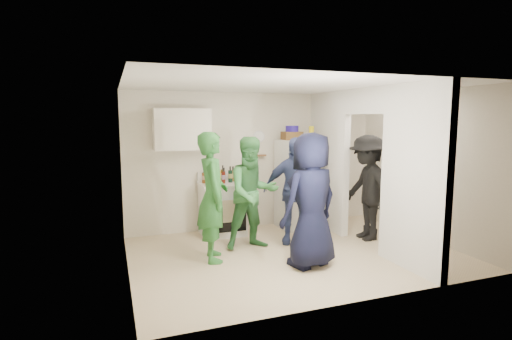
{
  "coord_description": "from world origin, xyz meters",
  "views": [
    {
      "loc": [
        -2.56,
        -5.27,
        2.03
      ],
      "look_at": [
        -0.48,
        0.4,
        1.25
      ],
      "focal_mm": 28.0,
      "sensor_mm": 36.0,
      "label": 1
    }
  ],
  "objects": [
    {
      "name": "bottle_a",
      "position": [
        -1.04,
        1.49,
        1.04
      ],
      "size": [
        0.08,
        0.08,
        0.24
      ],
      "primitive_type": "cylinder",
      "color": "brown",
      "rests_on": "stove"
    },
    {
      "name": "bottle_f",
      "position": [
        -0.59,
        1.41,
        1.06
      ],
      "size": [
        0.08,
        0.08,
        0.29
      ],
      "primitive_type": "cylinder",
      "color": "#123224",
      "rests_on": "stove"
    },
    {
      "name": "nook_valance",
      "position": [
        2.34,
        0.2,
        2.0
      ],
      "size": [
        0.04,
        0.82,
        0.18
      ],
      "primitive_type": "cube",
      "color": "white",
      "rests_on": "wall_right"
    },
    {
      "name": "partition_pier_back",
      "position": [
        1.2,
        1.1,
        1.25
      ],
      "size": [
        0.12,
        1.2,
        2.5
      ],
      "primitive_type": "cube",
      "color": "silver",
      "rests_on": "floor"
    },
    {
      "name": "wicker_basket",
      "position": [
        0.59,
        1.39,
        1.72
      ],
      "size": [
        0.35,
        0.25,
        0.15
      ],
      "primitive_type": "cube",
      "color": "brown",
      "rests_on": "fridge"
    },
    {
      "name": "wall_back",
      "position": [
        0.0,
        1.7,
        1.25
      ],
      "size": [
        4.8,
        0.0,
        4.8
      ],
      "primitive_type": "plane",
      "rotation": [
        1.57,
        0.0,
        0.0
      ],
      "color": "silver",
      "rests_on": "floor"
    },
    {
      "name": "nook_window",
      "position": [
        2.38,
        0.2,
        1.65
      ],
      "size": [
        0.03,
        0.7,
        0.8
      ],
      "primitive_type": "cube",
      "color": "black",
      "rests_on": "wall_right"
    },
    {
      "name": "spice_shelf",
      "position": [
        0.0,
        1.65,
        1.35
      ],
      "size": [
        0.35,
        0.08,
        0.03
      ],
      "primitive_type": "cube",
      "color": "olive",
      "rests_on": "wall_back"
    },
    {
      "name": "yellow_cup_stack_stove",
      "position": [
        -0.87,
        1.15,
        1.04
      ],
      "size": [
        0.09,
        0.09,
        0.25
      ],
      "primitive_type": "cylinder",
      "color": "yellow",
      "rests_on": "stove"
    },
    {
      "name": "bottle_h",
      "position": [
        -1.04,
        1.24,
        1.04
      ],
      "size": [
        0.06,
        0.06,
        0.25
      ],
      "primitive_type": "cylinder",
      "color": "silver",
      "rests_on": "stove"
    },
    {
      "name": "person_nook",
      "position": [
        1.46,
        0.27,
        0.88
      ],
      "size": [
        0.76,
        1.19,
        1.76
      ],
      "primitive_type": "imported",
      "rotation": [
        0.0,
        0.0,
        -1.66
      ],
      "color": "black",
      "rests_on": "floor"
    },
    {
      "name": "partition_pier_front",
      "position": [
        1.2,
        -1.1,
        1.25
      ],
      "size": [
        0.12,
        1.2,
        2.5
      ],
      "primitive_type": "cube",
      "color": "silver",
      "rests_on": "floor"
    },
    {
      "name": "bottle_b",
      "position": [
        -0.95,
        1.29,
        1.06
      ],
      "size": [
        0.06,
        0.06,
        0.3
      ],
      "primitive_type": "cylinder",
      "color": "#244617",
      "rests_on": "stove"
    },
    {
      "name": "fridge",
      "position": [
        0.69,
        1.34,
        0.82
      ],
      "size": [
        0.68,
        0.66,
        1.64
      ],
      "primitive_type": "cube",
      "color": "silver",
      "rests_on": "floor"
    },
    {
      "name": "bottle_g",
      "position": [
        -0.51,
        1.52,
        1.05
      ],
      "size": [
        0.08,
        0.08,
        0.27
      ],
      "primitive_type": "cylinder",
      "color": "olive",
      "rests_on": "stove"
    },
    {
      "name": "person_navy",
      "position": [
        -0.02,
        -0.52,
        0.92
      ],
      "size": [
        1.03,
        0.82,
        1.85
      ],
      "primitive_type": "imported",
      "rotation": [
        0.0,
        0.0,
        -2.85
      ],
      "color": "black",
      "rests_on": "floor"
    },
    {
      "name": "wall_left",
      "position": [
        -2.4,
        0.0,
        1.25
      ],
      "size": [
        0.0,
        3.4,
        3.4
      ],
      "primitive_type": "plane",
      "rotation": [
        1.57,
        0.0,
        1.57
      ],
      "color": "silver",
      "rests_on": "floor"
    },
    {
      "name": "partition_header",
      "position": [
        1.2,
        0.0,
        2.3
      ],
      "size": [
        0.12,
        1.0,
        0.4
      ],
      "primitive_type": "cube",
      "color": "silver",
      "rests_on": "partition_pier_back"
    },
    {
      "name": "stove",
      "position": [
        -0.75,
        1.37,
        0.46
      ],
      "size": [
        0.77,
        0.64,
        0.91
      ],
      "primitive_type": "cube",
      "color": "white",
      "rests_on": "floor"
    },
    {
      "name": "red_cup",
      "position": [
        -0.53,
        1.17,
        0.97
      ],
      "size": [
        0.09,
        0.09,
        0.12
      ],
      "primitive_type": "cylinder",
      "color": "#C8390D",
      "rests_on": "stove"
    },
    {
      "name": "floor",
      "position": [
        0.0,
        0.0,
        0.0
      ],
      "size": [
        4.8,
        4.8,
        0.0
      ],
      "primitive_type": "plane",
      "color": "beige",
      "rests_on": "ground"
    },
    {
      "name": "bottle_d",
      "position": [
        -0.73,
        1.34,
        1.05
      ],
      "size": [
        0.06,
        0.06,
        0.27
      ],
      "primitive_type": "cylinder",
      "color": "maroon",
      "rests_on": "stove"
    },
    {
      "name": "person_green_left",
      "position": [
        -1.22,
        0.18,
        0.92
      ],
      "size": [
        0.52,
        0.72,
        1.85
      ],
      "primitive_type": "imported",
      "rotation": [
        0.0,
        0.0,
        1.44
      ],
      "color": "#2E7334",
      "rests_on": "floor"
    },
    {
      "name": "ceiling",
      "position": [
        0.0,
        0.0,
        2.5
      ],
      "size": [
        4.8,
        4.8,
        0.0
      ],
      "primitive_type": "plane",
      "rotation": [
        3.14,
        0.0,
        0.0
      ],
      "color": "white",
      "rests_on": "wall_back"
    },
    {
      "name": "nook_window_frame",
      "position": [
        2.36,
        0.2,
        1.65
      ],
      "size": [
        0.04,
        0.76,
        0.86
      ],
      "primitive_type": "cube",
      "color": "white",
      "rests_on": "wall_right"
    },
    {
      "name": "bottle_j",
      "position": [
        -0.44,
        1.27,
        1.05
      ],
      "size": [
        0.08,
        0.08,
        0.27
      ],
      "primitive_type": "cylinder",
      "color": "#205F29",
      "rests_on": "stove"
    },
    {
      "name": "wall_front",
      "position": [
        0.0,
        -1.7,
        1.25
      ],
      "size": [
        4.8,
        0.0,
        4.8
      ],
      "primitive_type": "plane",
      "rotation": [
        -1.57,
        0.0,
        0.0
      ],
      "color": "silver",
      "rests_on": "floor"
    },
    {
      "name": "wall_clock",
      "position": [
        0.05,
        1.68,
        1.7
      ],
      "size": [
        0.22,
        0.02,
        0.22
      ],
      "primitive_type": "cylinder",
      "rotation": [
        1.57,
        0.0,
        0.0
      ],
      "color": "white",
      "rests_on": "wall_back"
    },
    {
      "name": "yellow_cup_stack_top",
      "position": [
        0.91,
        1.24,
        1.77
      ],
      "size": [
        0.09,
        0.09,
        0.25
      ],
      "primitive_type": "cylinder",
      "color": "yellow",
      "rests_on": "fridge"
    },
    {
      "name": "wall_right",
      "position": [
        2.4,
        0.0,
        1.25
      ],
      "size": [
        0.0,
        3.4,
        3.4
      ],
      "primitive_type": "plane",
      "rotation": [
        1.57,
        0.0,
        -1.57
      ],
      "color": "silver",
      "rests_on": "floor"
    },
    {
      "name": "upper_cabinet",
      "position": [
        -1.4,
        1.52,
        1.85
      ],
      "size": [
        0.95,
        0.34,
        0.7
      ],
      "primitive_type": "cube",
      "color": "silver",
      "rests_on": "wall_back"
    },
    {
      "name": "bottle_i",
      "position": [
        -0.71,
        1.46,
        1.07
      ],
      "size": [
        0.07,
        0.07,
        0.3
      ],
      "primitive_type": "cylinder",
      "color": "#4F440D",
      "rests_on": "stove"
    },
    {
      "name": "person_denim",
      "position": [
        0.23,
        0.5,
        0.87
      ],
      "size": [
        1.09,
        0.9,
        1.74
      ],
      "primitive_type": "imported",
      "rotation": [
        0.0,
        0.0,
        -0.56
      ],
      "color": "#364477",
      "rests_on": "floor"
    },
    {
      "name": "bottle_e",
      "position": [
        -0.66,
        1.56,
        1.04
      ],
      "size": [
        0.06,
        0.06,
        0.25
      ],
      "primitive_type": "cylinder",
      "color": "silver",
      "rests_on": "stove"
    },
    {
      "name": "bottle_c",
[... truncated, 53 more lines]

